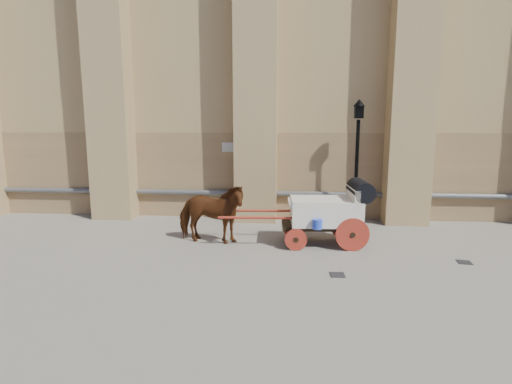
{
  "coord_description": "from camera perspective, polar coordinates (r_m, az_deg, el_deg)",
  "views": [
    {
      "loc": [
        0.11,
        -9.84,
        3.29
      ],
      "look_at": [
        -0.77,
        0.89,
        1.45
      ],
      "focal_mm": 28.0,
      "sensor_mm": 36.0,
      "label": 1
    }
  ],
  "objects": [
    {
      "name": "ground",
      "position": [
        10.38,
        3.9,
        -8.84
      ],
      "size": [
        90.0,
        90.0,
        0.0
      ],
      "primitive_type": "plane",
      "color": "gray",
      "rests_on": "ground"
    },
    {
      "name": "drain_grate_near",
      "position": [
        9.17,
        11.56,
        -11.52
      ],
      "size": [
        0.34,
        0.34,
        0.01
      ],
      "primitive_type": "cube",
      "rotation": [
        0.0,
        0.0,
        0.05
      ],
      "color": "black",
      "rests_on": "ground"
    },
    {
      "name": "carriage",
      "position": [
        11.13,
        10.57,
        -2.52
      ],
      "size": [
        4.16,
        1.52,
        1.8
      ],
      "rotation": [
        0.0,
        0.0,
        0.05
      ],
      "color": "black",
      "rests_on": "ground"
    },
    {
      "name": "drain_grate_far",
      "position": [
        10.98,
        27.61,
        -8.88
      ],
      "size": [
        0.36,
        0.36,
        0.01
      ],
      "primitive_type": "cube",
      "rotation": [
        0.0,
        0.0,
        -0.13
      ],
      "color": "black",
      "rests_on": "ground"
    },
    {
      "name": "horse",
      "position": [
        11.14,
        -6.51,
        -3.07
      ],
      "size": [
        2.1,
        1.15,
        1.69
      ],
      "primitive_type": "imported",
      "rotation": [
        0.0,
        0.0,
        1.45
      ],
      "color": "#5C2C11",
      "rests_on": "ground"
    },
    {
      "name": "street_lamp",
      "position": [
        13.26,
        14.21,
        4.56
      ],
      "size": [
        0.38,
        0.38,
        4.07
      ],
      "color": "black",
      "rests_on": "ground"
    }
  ]
}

